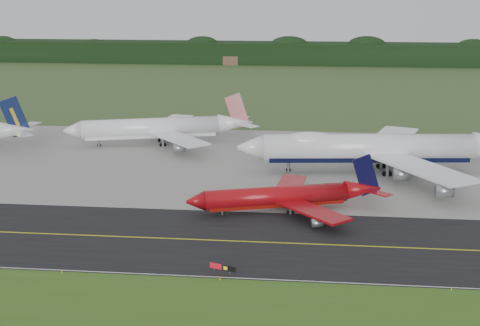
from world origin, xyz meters
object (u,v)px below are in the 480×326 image
jet_red_737 (287,196)px  taxiway_sign (222,267)px  jet_ba_747 (379,148)px  jet_star_tail (161,128)px

jet_red_737 → taxiway_sign: 33.19m
jet_red_737 → taxiway_sign: size_ratio=9.27×
jet_red_737 → taxiway_sign: jet_red_737 is taller
jet_red_737 → jet_ba_747: bearing=55.9°
jet_star_tail → taxiway_sign: bearing=-71.4°
jet_red_737 → jet_star_tail: (-38.21, 54.77, 1.70)m
jet_red_737 → jet_star_tail: bearing=124.9°
jet_ba_747 → jet_red_737: size_ratio=1.78×
taxiway_sign → jet_ba_747: bearing=64.3°
jet_ba_747 → jet_red_737: bearing=-124.1°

